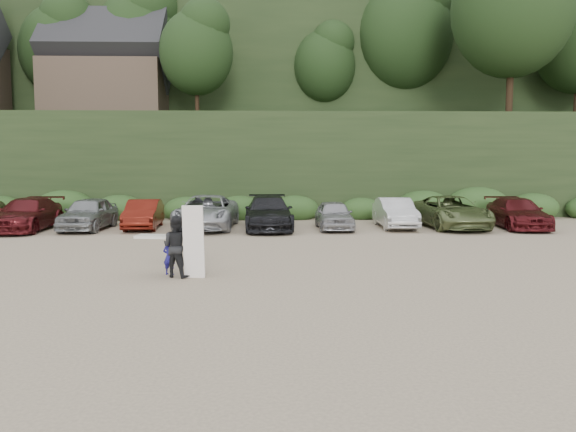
{
  "coord_description": "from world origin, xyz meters",
  "views": [
    {
      "loc": [
        -0.64,
        -16.58,
        3.23
      ],
      "look_at": [
        -0.03,
        3.0,
        1.3
      ],
      "focal_mm": 35.0,
      "sensor_mm": 36.0,
      "label": 1
    }
  ],
  "objects": [
    {
      "name": "ground",
      "position": [
        0.0,
        0.0,
        0.0
      ],
      "size": [
        120.0,
        120.0,
        0.0
      ],
      "primitive_type": "plane",
      "color": "tan",
      "rests_on": "ground"
    },
    {
      "name": "hillside_backdrop",
      "position": [
        -0.26,
        35.93,
        11.22
      ],
      "size": [
        90.0,
        41.5,
        28.0
      ],
      "color": "black",
      "rests_on": "ground"
    },
    {
      "name": "parked_cars",
      "position": [
        -4.58,
        10.01,
        0.76
      ],
      "size": [
        34.31,
        5.98,
        1.61
      ],
      "color": "silver",
      "rests_on": "ground"
    },
    {
      "name": "child_surfer",
      "position": [
        -3.53,
        -0.75,
        0.77
      ],
      "size": [
        1.94,
        0.86,
        1.13
      ],
      "color": "navy",
      "rests_on": "ground"
    },
    {
      "name": "adult_surfer",
      "position": [
        -3.22,
        -1.08,
        0.87
      ],
      "size": [
        1.32,
        0.93,
        2.03
      ],
      "color": "black",
      "rests_on": "ground"
    }
  ]
}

